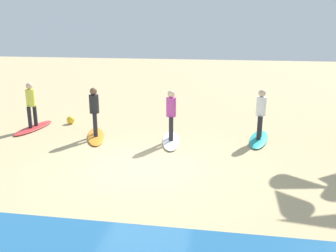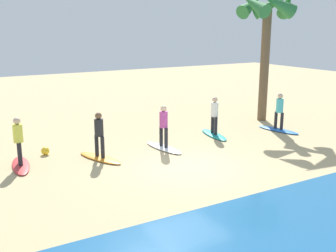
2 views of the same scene
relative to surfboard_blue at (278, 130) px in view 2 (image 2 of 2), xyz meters
The scene contains 13 objects.
ground_plane 6.70m from the surfboard_blue, 18.07° to the left, with size 60.00×60.00×0.00m, color tan.
surfboard_blue is the anchor object (origin of this frame).
surfer_blue 0.99m from the surfboard_blue, ahead, with size 0.32×0.45×1.64m.
surfboard_teal 3.17m from the surfboard_blue, 14.52° to the right, with size 2.10×0.56×0.09m, color teal.
surfer_teal 3.32m from the surfboard_blue, 14.52° to the right, with size 0.32×0.45×1.64m.
surfboard_white 5.96m from the surfboard_blue, ahead, with size 2.10×0.56×0.09m, color white.
surfer_white 6.04m from the surfboard_blue, ahead, with size 0.32×0.46×1.64m.
surfboard_orange 8.58m from the surfboard_blue, ahead, with size 2.10×0.56×0.09m, color orange.
surfer_orange 8.64m from the surfboard_blue, ahead, with size 0.32×0.44×1.64m.
surfboard_red 11.26m from the surfboard_blue, ahead, with size 2.10×0.56×0.09m, color red.
surfer_red 11.30m from the surfboard_blue, ahead, with size 0.32×0.46×1.64m.
palm_tree 5.56m from the surfboard_blue, 113.37° to the right, with size 2.88×3.03×6.40m.
beach_ball 10.31m from the surfboard_blue, ahead, with size 0.31×0.31×0.31m, color yellow.
Camera 2 is at (7.19, 11.11, 4.70)m, focal length 43.77 mm.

